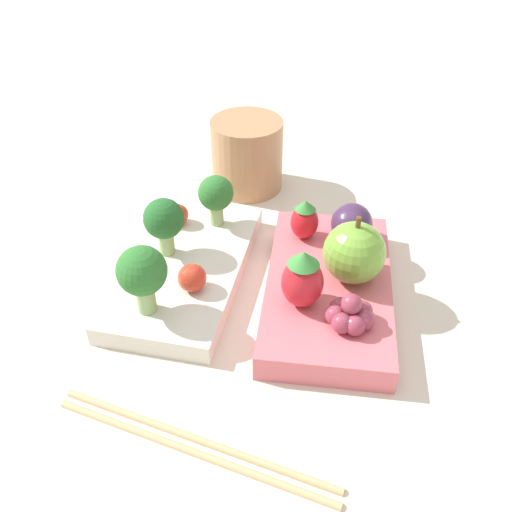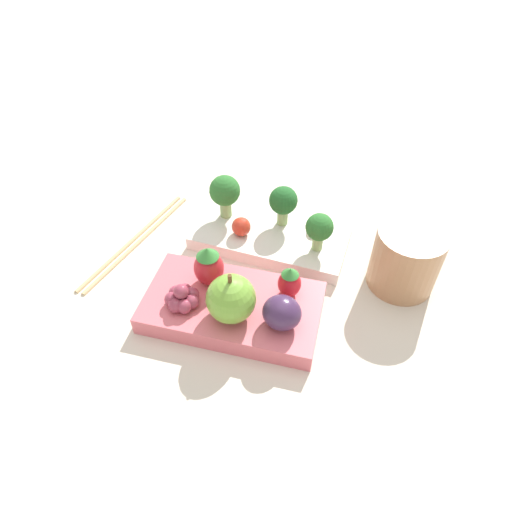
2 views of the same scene
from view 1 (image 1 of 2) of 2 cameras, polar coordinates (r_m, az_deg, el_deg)
The scene contains 15 objects.
ground_plane at distance 0.52m, azimuth -0.22°, elevation -3.15°, with size 4.00×4.00×0.00m, color beige.
bento_box_savoury at distance 0.53m, azimuth -6.91°, elevation -1.06°, with size 0.20×0.11×0.02m.
bento_box_fruit at distance 0.51m, azimuth 7.27°, elevation -3.04°, with size 0.21×0.13×0.02m.
broccoli_floret_0 at distance 0.51m, azimuth -9.19°, elevation 3.52°, with size 0.04×0.04×0.06m.
broccoli_floret_1 at distance 0.55m, azimuth -4.04°, elevation 6.13°, with size 0.03×0.03×0.05m.
broccoli_floret_2 at distance 0.45m, azimuth -11.33°, elevation -1.68°, with size 0.04×0.04×0.06m.
cherry_tomato_0 at distance 0.48m, azimuth -6.41°, elevation -2.17°, with size 0.02×0.02×0.02m.
cherry_tomato_1 at distance 0.57m, azimuth -7.82°, elevation 4.13°, with size 0.02×0.02×0.02m.
apple at distance 0.48m, azimuth 9.80°, elevation 0.33°, with size 0.05×0.05×0.06m.
strawberry_0 at distance 0.53m, azimuth 4.89°, elevation 3.62°, with size 0.03×0.03×0.04m.
strawberry_1 at distance 0.45m, azimuth 4.68°, elevation -2.33°, with size 0.03×0.03×0.05m.
plum at distance 0.53m, azimuth 9.54°, elevation 3.22°, with size 0.04×0.04×0.04m.
grape_cluster at distance 0.45m, azimuth 9.40°, elevation -5.72°, with size 0.04×0.04×0.03m.
drinking_cup at distance 0.64m, azimuth -0.91°, elevation 10.09°, with size 0.08×0.08×0.08m.
chopsticks_pair at distance 0.41m, azimuth -6.41°, elevation -18.06°, with size 0.05×0.21×0.01m.
Camera 1 is at (-0.38, -0.10, 0.34)m, focal length 40.00 mm.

